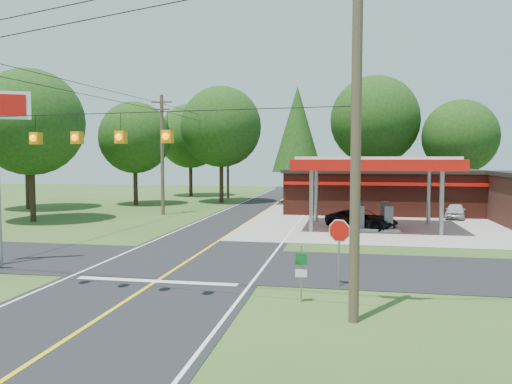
% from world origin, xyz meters
% --- Properties ---
extents(ground, '(120.00, 120.00, 0.00)m').
position_xyz_m(ground, '(0.00, 0.00, 0.00)').
color(ground, '#284B1A').
rests_on(ground, ground).
extents(main_highway, '(8.00, 120.00, 0.02)m').
position_xyz_m(main_highway, '(0.00, 0.00, 0.01)').
color(main_highway, black).
rests_on(main_highway, ground).
extents(cross_road, '(70.00, 7.00, 0.02)m').
position_xyz_m(cross_road, '(0.00, 0.00, 0.01)').
color(cross_road, black).
rests_on(cross_road, ground).
extents(lane_center_yellow, '(0.15, 110.00, 0.00)m').
position_xyz_m(lane_center_yellow, '(0.00, 0.00, 0.03)').
color(lane_center_yellow, yellow).
rests_on(lane_center_yellow, main_highway).
extents(gas_canopy, '(10.60, 7.40, 4.88)m').
position_xyz_m(gas_canopy, '(9.00, 13.00, 4.27)').
color(gas_canopy, gray).
rests_on(gas_canopy, ground).
extents(convenience_store, '(16.40, 7.55, 3.80)m').
position_xyz_m(convenience_store, '(10.00, 22.98, 1.92)').
color(convenience_store, '#552118').
rests_on(convenience_store, ground).
extents(utility_pole_near_right, '(1.80, 0.30, 11.50)m').
position_xyz_m(utility_pole_near_right, '(7.50, -7.00, 5.96)').
color(utility_pole_near_right, '#473828').
rests_on(utility_pole_near_right, ground).
extents(utility_pole_far_left, '(1.80, 0.30, 10.00)m').
position_xyz_m(utility_pole_far_left, '(-8.00, 18.00, 5.20)').
color(utility_pole_far_left, '#473828').
rests_on(utility_pole_far_left, ground).
extents(utility_pole_north, '(0.30, 0.30, 9.50)m').
position_xyz_m(utility_pole_north, '(-6.50, 35.00, 4.75)').
color(utility_pole_north, '#473828').
rests_on(utility_pole_north, ground).
extents(overhead_beacons, '(17.04, 2.04, 1.03)m').
position_xyz_m(overhead_beacons, '(-1.00, -6.00, 6.21)').
color(overhead_beacons, black).
rests_on(overhead_beacons, ground).
extents(treeline_backdrop, '(70.27, 51.59, 13.30)m').
position_xyz_m(treeline_backdrop, '(0.82, 24.01, 7.49)').
color(treeline_backdrop, '#332316').
rests_on(treeline_backdrop, ground).
extents(suv_car, '(6.12, 6.12, 1.32)m').
position_xyz_m(suv_car, '(8.24, 12.29, 0.66)').
color(suv_car, black).
rests_on(suv_car, ground).
extents(sedan_car, '(4.41, 4.41, 1.23)m').
position_xyz_m(sedan_car, '(15.68, 19.58, 0.62)').
color(sedan_car, silver).
rests_on(sedan_car, ground).
extents(octagonal_stop_sign, '(0.83, 0.36, 2.55)m').
position_xyz_m(octagonal_stop_sign, '(7.00, -3.01, 1.91)').
color(octagonal_stop_sign, gray).
rests_on(octagonal_stop_sign, ground).
extents(route_sign_post, '(0.39, 0.10, 1.90)m').
position_xyz_m(route_sign_post, '(5.80, -5.31, 1.12)').
color(route_sign_post, gray).
rests_on(route_sign_post, ground).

